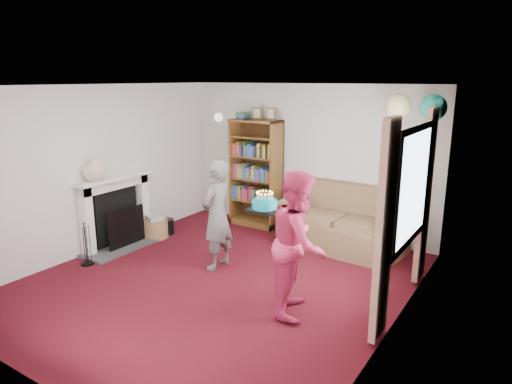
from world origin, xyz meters
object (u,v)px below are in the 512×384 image
Objects in this scene: birthday_cake at (265,204)px; sofa at (345,225)px; person_striped at (217,215)px; person_magenta at (299,243)px; bookcase at (257,174)px.

sofa is at bearing 82.09° from birthday_cake.
person_magenta is at bearing 70.67° from person_striped.
person_striped is at bearing -72.74° from bookcase.
sofa is 2.26m from person_magenta.
bookcase reaches higher than birthday_cake.
bookcase is at bearing 176.96° from sofa.
person_striped is (-1.18, -1.71, 0.41)m from sofa.
bookcase reaches higher than person_striped.
bookcase is at bearing -164.29° from person_striped.
person_striped is at bearing 165.16° from birthday_cake.
person_magenta is 4.44× the size of birthday_cake.
bookcase is 3.21m from person_magenta.
bookcase is 1.15× the size of sofa.
sofa is 2.12m from person_striped.
bookcase reaches higher than person_magenta.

